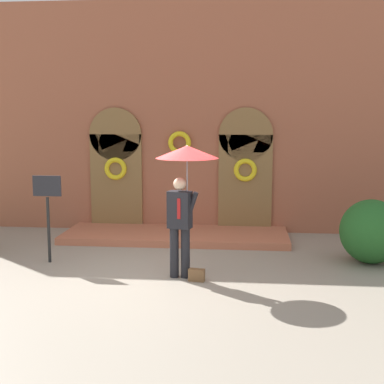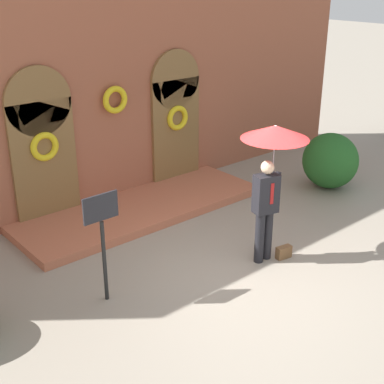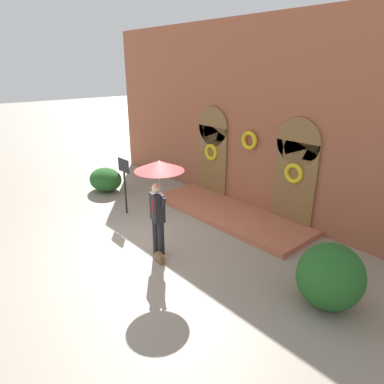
{
  "view_description": "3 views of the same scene",
  "coord_description": "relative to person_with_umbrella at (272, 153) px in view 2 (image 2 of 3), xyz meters",
  "views": [
    {
      "loc": [
        1.58,
        -9.06,
        2.92
      ],
      "look_at": [
        0.56,
        1.21,
        1.39
      ],
      "focal_mm": 50.0,
      "sensor_mm": 36.0,
      "label": 1
    },
    {
      "loc": [
        -5.67,
        -5.22,
        4.64
      ],
      "look_at": [
        -0.12,
        1.32,
        1.03
      ],
      "focal_mm": 50.0,
      "sensor_mm": 36.0,
      "label": 2
    },
    {
      "loc": [
        6.43,
        -4.05,
        4.3
      ],
      "look_at": [
        0.52,
        1.13,
        1.38
      ],
      "focal_mm": 32.0,
      "sensor_mm": 36.0,
      "label": 3
    }
  ],
  "objects": [
    {
      "name": "sign_post",
      "position": [
        -2.77,
        0.72,
        -0.75
      ],
      "size": [
        0.56,
        0.06,
        1.72
      ],
      "color": "black",
      "rests_on": "ground"
    },
    {
      "name": "building_facade",
      "position": [
        -0.55,
        4.03,
        0.76
      ],
      "size": [
        14.0,
        2.3,
        5.6
      ],
      "color": "#9E563D",
      "rests_on": "ground"
    },
    {
      "name": "shrub_right",
      "position": [
        3.51,
        1.31,
        -1.28
      ],
      "size": [
        1.22,
        1.26,
        1.26
      ],
      "primitive_type": "ellipsoid",
      "color": "#235B23",
      "rests_on": "ground"
    },
    {
      "name": "ground_plane",
      "position": [
        -0.55,
        -0.12,
        -1.91
      ],
      "size": [
        80.0,
        80.0,
        0.0
      ],
      "primitive_type": "plane",
      "color": "gray"
    },
    {
      "name": "person_with_umbrella",
      "position": [
        0.0,
        0.0,
        0.0
      ],
      "size": [
        1.1,
        1.1,
        2.36
      ],
      "color": "black",
      "rests_on": "ground"
    },
    {
      "name": "handbag",
      "position": [
        0.22,
        -0.2,
        -1.8
      ],
      "size": [
        0.3,
        0.17,
        0.22
      ],
      "primitive_type": "cube",
      "rotation": [
        0.0,
        0.0,
        -0.17
      ],
      "color": "brown",
      "rests_on": "ground"
    }
  ]
}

